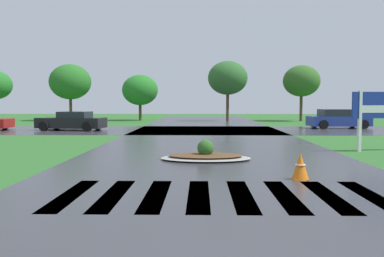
{
  "coord_description": "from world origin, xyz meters",
  "views": [
    {
      "loc": [
        -0.4,
        -3.97,
        1.99
      ],
      "look_at": [
        -0.68,
        8.92,
        1.14
      ],
      "focal_mm": 39.53,
      "sensor_mm": 36.0,
      "label": 1
    }
  ],
  "objects_px": {
    "car_dark_suv": "(72,121)",
    "median_island": "(206,156)",
    "car_blue_compact": "(338,119)",
    "traffic_cone": "(300,166)",
    "drainage_pipe_stack": "(69,123)"
  },
  "relations": [
    {
      "from": "median_island",
      "to": "car_dark_suv",
      "type": "distance_m",
      "value": 16.61
    },
    {
      "from": "drainage_pipe_stack",
      "to": "traffic_cone",
      "type": "distance_m",
      "value": 23.74
    },
    {
      "from": "car_dark_suv",
      "to": "median_island",
      "type": "bearing_deg",
      "value": 129.99
    },
    {
      "from": "car_blue_compact",
      "to": "traffic_cone",
      "type": "distance_m",
      "value": 21.52
    },
    {
      "from": "traffic_cone",
      "to": "car_blue_compact",
      "type": "bearing_deg",
      "value": 69.82
    },
    {
      "from": "median_island",
      "to": "car_dark_suv",
      "type": "bearing_deg",
      "value": 122.19
    },
    {
      "from": "car_dark_suv",
      "to": "car_blue_compact",
      "type": "xyz_separation_m",
      "value": [
        18.62,
        2.6,
        0.05
      ]
    },
    {
      "from": "car_blue_compact",
      "to": "traffic_cone",
      "type": "relative_size",
      "value": 6.44
    },
    {
      "from": "median_island",
      "to": "drainage_pipe_stack",
      "type": "distance_m",
      "value": 19.5
    },
    {
      "from": "traffic_cone",
      "to": "drainage_pipe_stack",
      "type": "bearing_deg",
      "value": 121.07
    },
    {
      "from": "car_dark_suv",
      "to": "car_blue_compact",
      "type": "relative_size",
      "value": 1.06
    },
    {
      "from": "median_island",
      "to": "drainage_pipe_stack",
      "type": "relative_size",
      "value": 1.0
    },
    {
      "from": "car_blue_compact",
      "to": "traffic_cone",
      "type": "height_order",
      "value": "car_blue_compact"
    },
    {
      "from": "drainage_pipe_stack",
      "to": "median_island",
      "type": "bearing_deg",
      "value": -59.48
    },
    {
      "from": "car_dark_suv",
      "to": "car_blue_compact",
      "type": "distance_m",
      "value": 18.8
    }
  ]
}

